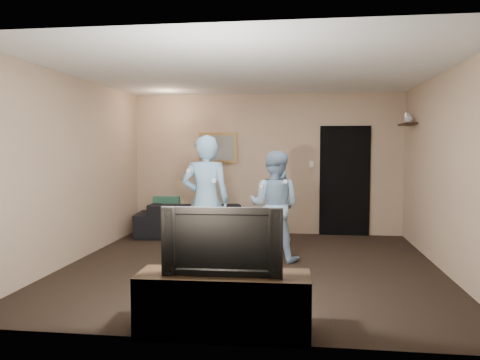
# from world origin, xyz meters

# --- Properties ---
(ground) EXTENTS (5.00, 5.00, 0.00)m
(ground) POSITION_xyz_m (0.00, 0.00, 0.00)
(ground) COLOR black
(ground) RESTS_ON ground
(ceiling) EXTENTS (5.00, 5.00, 0.04)m
(ceiling) POSITION_xyz_m (0.00, 0.00, 2.60)
(ceiling) COLOR silver
(ceiling) RESTS_ON wall_back
(wall_back) EXTENTS (5.00, 0.04, 2.60)m
(wall_back) POSITION_xyz_m (0.00, 2.50, 1.30)
(wall_back) COLOR tan
(wall_back) RESTS_ON ground
(wall_front) EXTENTS (5.00, 0.04, 2.60)m
(wall_front) POSITION_xyz_m (0.00, -2.50, 1.30)
(wall_front) COLOR tan
(wall_front) RESTS_ON ground
(wall_left) EXTENTS (0.04, 5.00, 2.60)m
(wall_left) POSITION_xyz_m (-2.50, 0.00, 1.30)
(wall_left) COLOR tan
(wall_left) RESTS_ON ground
(wall_right) EXTENTS (0.04, 5.00, 2.60)m
(wall_right) POSITION_xyz_m (2.50, 0.00, 1.30)
(wall_right) COLOR tan
(wall_right) RESTS_ON ground
(sofa) EXTENTS (2.21, 1.07, 0.62)m
(sofa) POSITION_xyz_m (-1.21, 1.98, 0.31)
(sofa) COLOR black
(sofa) RESTS_ON ground
(throw_pillow) EXTENTS (0.48, 0.18, 0.48)m
(throw_pillow) POSITION_xyz_m (-1.77, 1.98, 0.48)
(throw_pillow) COLOR #174739
(throw_pillow) RESTS_ON sofa
(painting_frame) EXTENTS (0.72, 0.05, 0.57)m
(painting_frame) POSITION_xyz_m (-0.90, 2.48, 1.60)
(painting_frame) COLOR olive
(painting_frame) RESTS_ON wall_back
(painting_canvas) EXTENTS (0.62, 0.01, 0.47)m
(painting_canvas) POSITION_xyz_m (-0.90, 2.45, 1.60)
(painting_canvas) COLOR slate
(painting_canvas) RESTS_ON painting_frame
(doorway) EXTENTS (0.90, 0.06, 2.00)m
(doorway) POSITION_xyz_m (1.45, 2.47, 1.00)
(doorway) COLOR black
(doorway) RESTS_ON ground
(light_switch) EXTENTS (0.08, 0.02, 0.12)m
(light_switch) POSITION_xyz_m (0.85, 2.48, 1.30)
(light_switch) COLOR silver
(light_switch) RESTS_ON wall_back
(wall_shelf) EXTENTS (0.20, 0.60, 0.03)m
(wall_shelf) POSITION_xyz_m (2.39, 1.80, 1.99)
(wall_shelf) COLOR black
(wall_shelf) RESTS_ON wall_right
(shelf_vase) EXTENTS (0.17, 0.17, 0.16)m
(shelf_vase) POSITION_xyz_m (2.39, 1.70, 2.08)
(shelf_vase) COLOR #B6B7BC
(shelf_vase) RESTS_ON wall_shelf
(shelf_figurine) EXTENTS (0.06, 0.06, 0.18)m
(shelf_figurine) POSITION_xyz_m (2.39, 1.91, 2.09)
(shelf_figurine) COLOR silver
(shelf_figurine) RESTS_ON wall_shelf
(tv_console) EXTENTS (1.51, 0.53, 0.53)m
(tv_console) POSITION_xyz_m (0.00, -2.29, 0.25)
(tv_console) COLOR black
(tv_console) RESTS_ON ground
(television) EXTENTS (1.03, 0.17, 0.59)m
(television) POSITION_xyz_m (0.00, -2.29, 0.81)
(television) COLOR black
(television) RESTS_ON tv_console
(wii_player_left) EXTENTS (0.70, 0.55, 1.77)m
(wii_player_left) POSITION_xyz_m (-0.61, -0.09, 0.89)
(wii_player_left) COLOR #7AABD5
(wii_player_left) RESTS_ON ground
(wii_player_right) EXTENTS (0.88, 0.75, 1.56)m
(wii_player_right) POSITION_xyz_m (0.29, 0.41, 0.78)
(wii_player_right) COLOR #95B7D9
(wii_player_right) RESTS_ON ground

